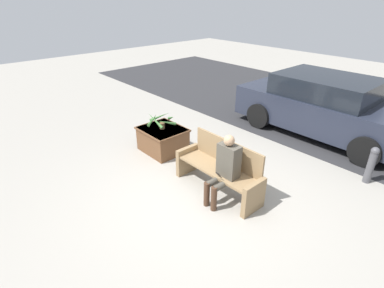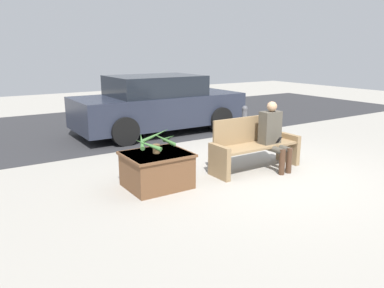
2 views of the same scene
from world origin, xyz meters
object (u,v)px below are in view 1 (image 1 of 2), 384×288
Objects in this scene: bench at (220,168)px; parked_car at (326,107)px; potted_plant at (161,120)px; bollard_post at (371,164)px; planter_box at (163,139)px; person_seated at (225,167)px.

parked_car is (0.05, 3.76, 0.30)m from bench.
bench is at bearing -90.69° from parked_car.
bollard_post is at bearing 30.59° from potted_plant.
planter_box is at bearing -118.34° from parked_car.
person_seated is at bearing -33.92° from bench.
person_seated is 1.64× the size of bollard_post.
potted_plant is at bearing -136.59° from planter_box.
bollard_post is (3.65, 2.16, 0.10)m from planter_box.
parked_car is (-0.23, 3.94, 0.06)m from person_seated.
planter_box is at bearing 171.70° from person_seated.
person_seated reaches higher than planter_box.
bench is at bearing -3.92° from planter_box.
planter_box is at bearing -149.46° from bollard_post.
parked_car is (1.96, 3.63, 0.44)m from planter_box.
planter_box is at bearing 43.41° from potted_plant.
bollard_post is (1.70, -1.47, -0.34)m from parked_car.
bench is 2.33× the size of bollard_post.
person_seated reaches higher than bollard_post.
person_seated reaches higher than bench.
bench is 1.76× the size of planter_box.
bench is 0.41m from person_seated.
person_seated is 1.90× the size of potted_plant.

